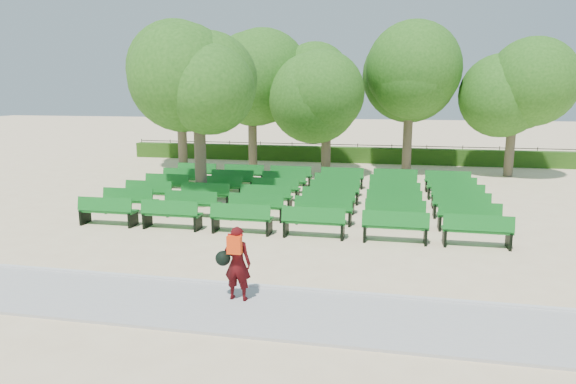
# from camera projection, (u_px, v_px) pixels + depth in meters

# --- Properties ---
(ground) EXTENTS (120.00, 120.00, 0.00)m
(ground) POSITION_uv_depth(u_px,v_px,m) (297.00, 219.00, 17.17)
(ground) COLOR beige
(paving) EXTENTS (30.00, 2.20, 0.06)m
(paving) POSITION_uv_depth(u_px,v_px,m) (227.00, 308.00, 10.06)
(paving) COLOR #ADACA8
(paving) RESTS_ON ground
(curb) EXTENTS (30.00, 0.12, 0.10)m
(curb) POSITION_uv_depth(u_px,v_px,m) (244.00, 286.00, 11.16)
(curb) COLOR silver
(curb) RESTS_ON ground
(hedge) EXTENTS (26.00, 0.70, 0.90)m
(hedge) POSITION_uv_depth(u_px,v_px,m) (340.00, 154.00, 30.53)
(hedge) COLOR #284F14
(hedge) RESTS_ON ground
(fence) EXTENTS (26.00, 0.10, 1.02)m
(fence) POSITION_uv_depth(u_px,v_px,m) (341.00, 161.00, 31.01)
(fence) COLOR black
(fence) RESTS_ON ground
(tree_line) EXTENTS (21.80, 6.80, 7.04)m
(tree_line) POSITION_uv_depth(u_px,v_px,m) (332.00, 172.00, 26.78)
(tree_line) COLOR #2D651B
(tree_line) RESTS_ON ground
(bench_array) EXTENTS (1.87, 0.68, 1.16)m
(bench_array) POSITION_uv_depth(u_px,v_px,m) (302.00, 204.00, 18.99)
(bench_array) COLOR #126B1E
(bench_array) RESTS_ON ground
(tree_among) EXTENTS (4.01, 4.01, 5.78)m
(tree_among) POSITION_uv_depth(u_px,v_px,m) (198.00, 98.00, 18.23)
(tree_among) COLOR brown
(tree_among) RESTS_ON ground
(person) EXTENTS (0.73, 0.44, 1.53)m
(person) POSITION_uv_depth(u_px,v_px,m) (236.00, 262.00, 10.26)
(person) COLOR #40090B
(person) RESTS_ON ground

